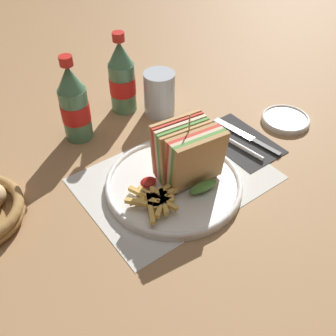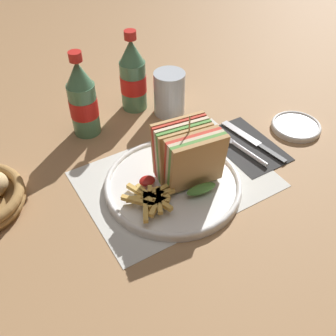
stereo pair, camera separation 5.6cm
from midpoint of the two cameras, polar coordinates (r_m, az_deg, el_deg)
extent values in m
plane|color=#9E754C|center=(0.84, 2.69, -1.29)|extent=(4.00, 4.00, 0.00)
cube|color=silver|center=(0.84, 3.15, -1.66)|extent=(0.39, 0.28, 0.00)
cylinder|color=white|center=(0.81, 2.71, -2.59)|extent=(0.28, 0.28, 0.01)
torus|color=white|center=(0.81, 2.73, -2.24)|extent=(0.28, 0.28, 0.01)
cube|color=tan|center=(0.75, 6.58, 0.37)|extent=(0.12, 0.03, 0.12)
cube|color=#518E3D|center=(0.76, 6.23, 0.74)|extent=(0.12, 0.03, 0.12)
cube|color=beige|center=(0.77, 5.89, 1.11)|extent=(0.12, 0.03, 0.12)
cube|color=red|center=(0.77, 5.55, 1.47)|extent=(0.12, 0.03, 0.12)
cube|color=tan|center=(0.78, 5.21, 1.83)|extent=(0.12, 0.03, 0.12)
ellipsoid|color=#518E3D|center=(0.78, 6.91, -3.10)|extent=(0.07, 0.03, 0.02)
cube|color=tan|center=(0.78, 4.79, 1.77)|extent=(0.12, 0.03, 0.12)
cube|color=#518E3D|center=(0.79, 4.47, 2.23)|extent=(0.12, 0.03, 0.12)
cube|color=beige|center=(0.79, 4.16, 2.68)|extent=(0.12, 0.03, 0.12)
cube|color=red|center=(0.80, 3.85, 3.13)|extent=(0.12, 0.03, 0.12)
cube|color=tan|center=(0.80, 3.54, 3.57)|extent=(0.12, 0.03, 0.12)
ellipsoid|color=#518E3D|center=(0.81, 4.77, -0.90)|extent=(0.07, 0.03, 0.02)
cylinder|color=tan|center=(0.77, 5.09, 2.91)|extent=(0.00, 0.00, 0.15)
cube|color=gold|center=(0.76, -2.01, -4.46)|extent=(0.05, 0.03, 0.01)
cube|color=gold|center=(0.77, -1.76, -3.79)|extent=(0.03, 0.07, 0.01)
cube|color=gold|center=(0.76, -0.50, -5.05)|extent=(0.06, 0.06, 0.01)
cube|color=gold|center=(0.77, -0.92, -4.07)|extent=(0.02, 0.07, 0.01)
cube|color=gold|center=(0.75, 0.30, -4.40)|extent=(0.04, 0.05, 0.01)
cube|color=gold|center=(0.76, 1.33, -3.79)|extent=(0.05, 0.02, 0.01)
cube|color=gold|center=(0.75, -0.48, -4.22)|extent=(0.03, 0.05, 0.01)
cube|color=gold|center=(0.75, 0.57, -4.78)|extent=(0.03, 0.07, 0.01)
cube|color=gold|center=(0.75, 0.85, -4.76)|extent=(0.04, 0.06, 0.01)
cube|color=gold|center=(0.73, -1.09, -5.83)|extent=(0.04, 0.07, 0.01)
cube|color=gold|center=(0.74, 0.54, -5.25)|extent=(0.05, 0.05, 0.01)
cube|color=gold|center=(0.75, -2.31, -4.91)|extent=(0.05, 0.06, 0.01)
cube|color=gold|center=(0.74, 0.83, -5.00)|extent=(0.05, 0.01, 0.01)
cube|color=gold|center=(0.76, 0.24, -3.66)|extent=(0.06, 0.01, 0.01)
ellipsoid|color=maroon|center=(0.80, -1.03, -1.92)|extent=(0.03, 0.03, 0.01)
cube|color=#2D2D2D|center=(0.94, 12.88, 3.20)|extent=(0.12, 0.19, 0.00)
cylinder|color=silver|center=(0.91, 13.52, 2.00)|extent=(0.02, 0.10, 0.01)
cylinder|color=silver|center=(0.95, 9.40, 4.51)|extent=(0.01, 0.07, 0.00)
cylinder|color=silver|center=(0.95, 9.57, 4.60)|extent=(0.01, 0.07, 0.00)
cylinder|color=silver|center=(0.95, 9.74, 4.69)|extent=(0.01, 0.07, 0.00)
cylinder|color=silver|center=(0.95, 9.90, 4.78)|extent=(0.01, 0.07, 0.00)
cube|color=black|center=(0.93, 16.57, 2.03)|extent=(0.02, 0.08, 0.00)
cube|color=silver|center=(0.97, 12.19, 4.94)|extent=(0.03, 0.12, 0.00)
cylinder|color=#4C7F5B|center=(0.94, -10.39, 8.36)|extent=(0.06, 0.06, 0.13)
cylinder|color=red|center=(0.94, -10.44, 8.69)|extent=(0.07, 0.07, 0.04)
cone|color=#4C7F5B|center=(0.89, -11.14, 13.31)|extent=(0.06, 0.06, 0.06)
cylinder|color=red|center=(0.88, -11.49, 15.55)|extent=(0.03, 0.03, 0.02)
cylinder|color=#4C7F5B|center=(1.02, -3.42, 11.85)|extent=(0.06, 0.06, 0.13)
cylinder|color=red|center=(1.02, -3.44, 12.16)|extent=(0.07, 0.07, 0.04)
cone|color=#4C7F5B|center=(0.98, -3.65, 16.56)|extent=(0.06, 0.06, 0.06)
cylinder|color=red|center=(0.96, -3.76, 18.68)|extent=(0.03, 0.03, 0.02)
cylinder|color=silver|center=(1.00, 1.83, 10.73)|extent=(0.08, 0.08, 0.11)
cylinder|color=black|center=(1.01, 1.80, 9.65)|extent=(0.07, 0.07, 0.07)
cylinder|color=white|center=(1.03, 19.57, 5.59)|extent=(0.12, 0.12, 0.01)
torus|color=white|center=(1.03, 19.63, 5.82)|extent=(0.12, 0.12, 0.01)
camera|label=1|loc=(0.03, -87.99, 1.83)|focal=42.00mm
camera|label=2|loc=(0.03, 92.01, -1.83)|focal=42.00mm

